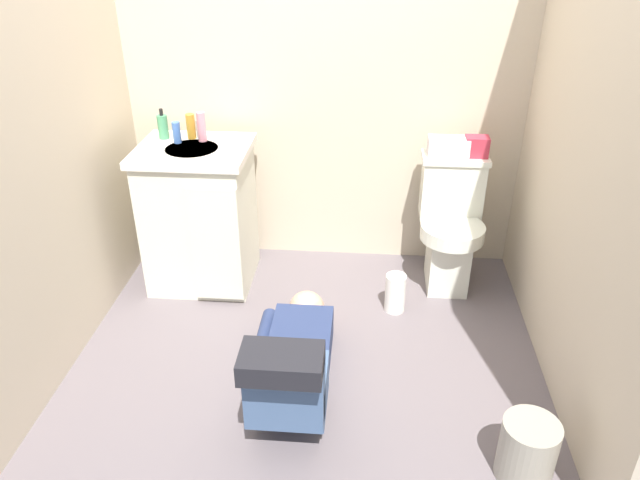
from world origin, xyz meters
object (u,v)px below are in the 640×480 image
(toilet, at_px, (450,225))
(faucet, at_px, (198,129))
(soap_dispenser, at_px, (163,126))
(paper_towel_roll, at_px, (395,293))
(tissue_box, at_px, (448,147))
(person_plumber, at_px, (294,361))
(bottle_amber, at_px, (191,126))
(bottle_pink, at_px, (202,127))
(toiletry_bag, at_px, (477,146))
(bottle_blue, at_px, (177,133))
(vanity_cabinet, at_px, (200,215))
(trash_can, at_px, (527,450))

(toilet, bearing_deg, faucet, 177.66)
(soap_dispenser, bearing_deg, paper_towel_roll, -15.38)
(tissue_box, bearing_deg, person_plumber, -123.70)
(faucet, distance_m, paper_towel_roll, 1.40)
(bottle_amber, bearing_deg, bottle_pink, -27.33)
(tissue_box, height_order, toiletry_bag, toiletry_bag)
(faucet, bearing_deg, bottle_blue, -139.47)
(toilet, distance_m, bottle_amber, 1.54)
(person_plumber, bearing_deg, soap_dispenser, 128.69)
(faucet, xyz_separation_m, soap_dispenser, (-0.19, -0.02, 0.02))
(soap_dispenser, relative_size, paper_towel_roll, 0.76)
(faucet, relative_size, tissue_box, 0.45)
(bottle_blue, bearing_deg, vanity_cabinet, -32.43)
(tissue_box, height_order, paper_towel_roll, tissue_box)
(person_plumber, height_order, bottle_pink, bottle_pink)
(toiletry_bag, bearing_deg, trash_can, -87.45)
(toiletry_bag, relative_size, bottle_amber, 0.91)
(toiletry_bag, relative_size, soap_dispenser, 0.75)
(bottle_pink, relative_size, trash_can, 0.61)
(paper_towel_roll, bearing_deg, person_plumber, -124.77)
(bottle_pink, bearing_deg, toiletry_bag, 2.90)
(faucet, bearing_deg, vanity_cabinet, -88.69)
(toiletry_bag, bearing_deg, bottle_blue, -175.89)
(toilet, distance_m, bottle_pink, 1.48)
(toiletry_bag, relative_size, trash_can, 0.47)
(toiletry_bag, bearing_deg, soap_dispenser, -178.21)
(person_plumber, bearing_deg, bottle_blue, 127.10)
(toilet, xyz_separation_m, toiletry_bag, (0.10, 0.09, 0.44))
(bottle_pink, bearing_deg, bottle_blue, -162.32)
(tissue_box, height_order, soap_dispenser, soap_dispenser)
(bottle_amber, bearing_deg, bottle_blue, -126.91)
(tissue_box, relative_size, paper_towel_roll, 1.01)
(person_plumber, height_order, paper_towel_roll, person_plumber)
(person_plumber, xyz_separation_m, bottle_blue, (-0.73, 0.97, 0.70))
(soap_dispenser, height_order, bottle_amber, soap_dispenser)
(faucet, relative_size, bottle_amber, 0.74)
(toiletry_bag, height_order, trash_can, toiletry_bag)
(bottle_pink, bearing_deg, bottle_amber, 152.67)
(toilet, bearing_deg, bottle_amber, 177.95)
(tissue_box, distance_m, bottle_blue, 1.47)
(faucet, bearing_deg, toilet, -2.34)
(trash_can, bearing_deg, person_plumber, 157.79)
(bottle_pink, bearing_deg, soap_dispenser, 174.37)
(vanity_cabinet, distance_m, paper_towel_roll, 1.17)
(faucet, relative_size, bottle_pink, 0.63)
(vanity_cabinet, bearing_deg, toiletry_bag, 6.77)
(trash_can, bearing_deg, tissue_box, 98.34)
(bottle_amber, distance_m, paper_towel_roll, 1.43)
(toilet, relative_size, bottle_blue, 6.56)
(vanity_cabinet, bearing_deg, toilet, 3.61)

